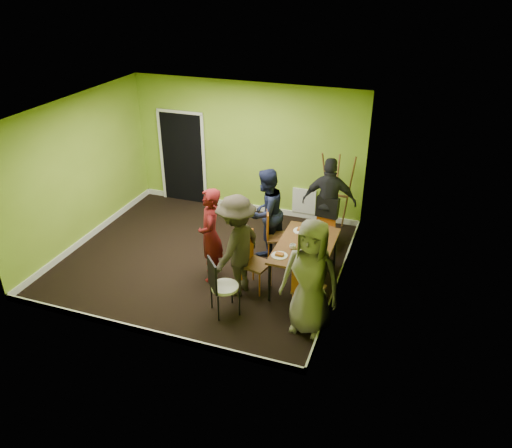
# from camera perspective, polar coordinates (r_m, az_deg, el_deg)

# --- Properties ---
(ground) EXTENTS (5.00, 5.00, 0.00)m
(ground) POSITION_cam_1_polar(r_m,az_deg,el_deg) (9.32, -5.85, -3.96)
(ground) COLOR black
(ground) RESTS_ON ground
(room_walls) EXTENTS (5.04, 4.54, 2.82)m
(room_walls) POSITION_cam_1_polar(r_m,az_deg,el_deg) (8.88, -6.18, 1.63)
(room_walls) COLOR #80A72A
(room_walls) RESTS_ON ground
(dining_table) EXTENTS (0.90, 1.50, 0.75)m
(dining_table) POSITION_cam_1_polar(r_m,az_deg,el_deg) (8.29, 5.63, -2.69)
(dining_table) COLOR black
(dining_table) RESTS_ON ground
(chair_left_far) EXTENTS (0.52, 0.52, 0.97)m
(chair_left_far) POSITION_cam_1_polar(r_m,az_deg,el_deg) (9.01, 2.00, -0.97)
(chair_left_far) COLOR #BF5D11
(chair_left_far) RESTS_ON ground
(chair_left_near) EXTENTS (0.50, 0.49, 0.99)m
(chair_left_near) POSITION_cam_1_polar(r_m,az_deg,el_deg) (8.22, -0.45, -3.91)
(chair_left_near) COLOR #BF5D11
(chair_left_near) RESTS_ON ground
(chair_back_end) EXTENTS (0.47, 0.53, 1.01)m
(chair_back_end) POSITION_cam_1_polar(r_m,az_deg,el_deg) (9.43, 8.04, 1.26)
(chair_back_end) COLOR #BF5D11
(chair_back_end) RESTS_ON ground
(chair_front_end) EXTENTS (0.48, 0.48, 1.02)m
(chair_front_end) POSITION_cam_1_polar(r_m,az_deg,el_deg) (7.55, 5.84, -7.16)
(chair_front_end) COLOR #BF5D11
(chair_front_end) RESTS_ON ground
(chair_bentwood) EXTENTS (0.54, 0.53, 0.98)m
(chair_bentwood) POSITION_cam_1_polar(r_m,az_deg,el_deg) (7.66, -4.08, -6.83)
(chair_bentwood) COLOR black
(chair_bentwood) RESTS_ON ground
(easel) EXTENTS (0.67, 0.63, 1.68)m
(easel) POSITION_cam_1_polar(r_m,az_deg,el_deg) (9.95, 9.21, 3.41)
(easel) COLOR brown
(easel) RESTS_ON ground
(plate_near_left) EXTENTS (0.27, 0.27, 0.01)m
(plate_near_left) POSITION_cam_1_polar(r_m,az_deg,el_deg) (8.66, 5.16, -0.77)
(plate_near_left) COLOR white
(plate_near_left) RESTS_ON dining_table
(plate_near_right) EXTENTS (0.26, 0.26, 0.01)m
(plate_near_right) POSITION_cam_1_polar(r_m,az_deg,el_deg) (7.92, 2.70, -3.62)
(plate_near_right) COLOR white
(plate_near_right) RESTS_ON dining_table
(plate_far_back) EXTENTS (0.25, 0.25, 0.01)m
(plate_far_back) POSITION_cam_1_polar(r_m,az_deg,el_deg) (8.77, 6.13, -0.42)
(plate_far_back) COLOR white
(plate_far_back) RESTS_ON dining_table
(plate_far_front) EXTENTS (0.24, 0.24, 0.01)m
(plate_far_front) POSITION_cam_1_polar(r_m,az_deg,el_deg) (7.80, 5.09, -4.28)
(plate_far_front) COLOR white
(plate_far_front) RESTS_ON dining_table
(plate_wall_back) EXTENTS (0.25, 0.25, 0.01)m
(plate_wall_back) POSITION_cam_1_polar(r_m,az_deg,el_deg) (8.33, 7.39, -2.15)
(plate_wall_back) COLOR white
(plate_wall_back) RESTS_ON dining_table
(plate_wall_front) EXTENTS (0.25, 0.25, 0.01)m
(plate_wall_front) POSITION_cam_1_polar(r_m,az_deg,el_deg) (8.07, 6.97, -3.18)
(plate_wall_front) COLOR white
(plate_wall_front) RESTS_ON dining_table
(thermos) EXTENTS (0.06, 0.06, 0.20)m
(thermos) POSITION_cam_1_polar(r_m,az_deg,el_deg) (8.24, 5.24, -1.59)
(thermos) COLOR white
(thermos) RESTS_ON dining_table
(blue_bottle) EXTENTS (0.08, 0.08, 0.21)m
(blue_bottle) POSITION_cam_1_polar(r_m,az_deg,el_deg) (7.88, 6.41, -3.16)
(blue_bottle) COLOR #1635A9
(blue_bottle) RESTS_ON dining_table
(orange_bottle) EXTENTS (0.04, 0.04, 0.08)m
(orange_bottle) POSITION_cam_1_polar(r_m,az_deg,el_deg) (8.44, 5.29, -1.35)
(orange_bottle) COLOR #BF5D11
(orange_bottle) RESTS_ON dining_table
(glass_mid) EXTENTS (0.06, 0.06, 0.09)m
(glass_mid) POSITION_cam_1_polar(r_m,az_deg,el_deg) (8.46, 5.61, -1.20)
(glass_mid) COLOR black
(glass_mid) RESTS_ON dining_table
(glass_back) EXTENTS (0.06, 0.06, 0.10)m
(glass_back) POSITION_cam_1_polar(r_m,az_deg,el_deg) (8.58, 7.39, -0.87)
(glass_back) COLOR black
(glass_back) RESTS_ON dining_table
(glass_front) EXTENTS (0.06, 0.06, 0.10)m
(glass_front) POSITION_cam_1_polar(r_m,az_deg,el_deg) (7.82, 5.07, -3.82)
(glass_front) COLOR black
(glass_front) RESTS_ON dining_table
(cup_a) EXTENTS (0.11, 0.11, 0.08)m
(cup_a) POSITION_cam_1_polar(r_m,az_deg,el_deg) (8.10, 4.22, -2.61)
(cup_a) COLOR white
(cup_a) RESTS_ON dining_table
(cup_b) EXTENTS (0.11, 0.11, 0.10)m
(cup_b) POSITION_cam_1_polar(r_m,az_deg,el_deg) (8.18, 7.29, -2.40)
(cup_b) COLOR white
(cup_b) RESTS_ON dining_table
(person_standing) EXTENTS (0.60, 0.71, 1.66)m
(person_standing) POSITION_cam_1_polar(r_m,az_deg,el_deg) (8.38, -5.22, -1.25)
(person_standing) COLOR #570E10
(person_standing) RESTS_ON ground
(person_left_far) EXTENTS (0.88, 0.98, 1.66)m
(person_left_far) POSITION_cam_1_polar(r_m,az_deg,el_deg) (9.09, 1.14, 1.34)
(person_left_far) COLOR #151A35
(person_left_far) RESTS_ON ground
(person_left_near) EXTENTS (0.88, 1.24, 1.74)m
(person_left_near) POSITION_cam_1_polar(r_m,az_deg,el_deg) (7.95, -2.23, -2.55)
(person_left_near) COLOR #2E281E
(person_left_near) RESTS_ON ground
(person_back_end) EXTENTS (1.06, 0.55, 1.74)m
(person_back_end) POSITION_cam_1_polar(r_m,az_deg,el_deg) (9.50, 8.36, 2.50)
(person_back_end) COLOR black
(person_back_end) RESTS_ON ground
(person_front_end) EXTENTS (0.94, 0.67, 1.80)m
(person_front_end) POSITION_cam_1_polar(r_m,az_deg,el_deg) (7.17, 6.29, -6.11)
(person_front_end) COLOR gray
(person_front_end) RESTS_ON ground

